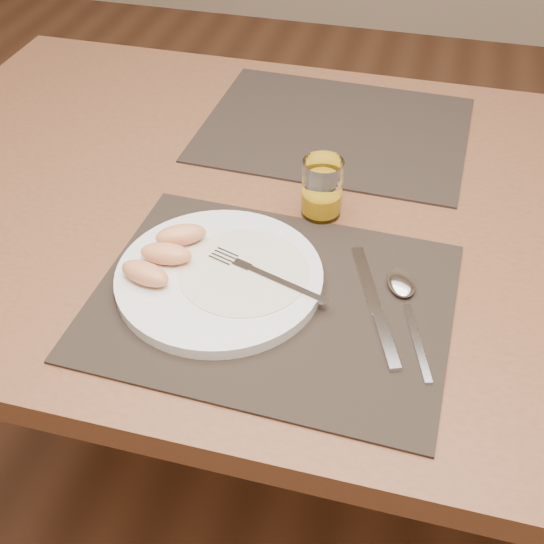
% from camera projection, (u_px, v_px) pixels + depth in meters
% --- Properties ---
extents(ground, '(5.00, 5.00, 0.00)m').
position_uv_depth(ground, '(295.00, 472.00, 1.53)').
color(ground, brown).
rests_on(ground, ground).
extents(table, '(1.40, 0.90, 0.75)m').
position_uv_depth(table, '(305.00, 244.00, 1.08)').
color(table, brown).
rests_on(table, ground).
extents(placemat_near, '(0.46, 0.36, 0.00)m').
position_uv_depth(placemat_near, '(272.00, 300.00, 0.87)').
color(placemat_near, black).
rests_on(placemat_near, table).
extents(placemat_far, '(0.46, 0.36, 0.00)m').
position_uv_depth(placemat_far, '(335.00, 129.00, 1.19)').
color(placemat_far, black).
rests_on(placemat_far, table).
extents(plate, '(0.27, 0.27, 0.02)m').
position_uv_depth(plate, '(219.00, 277.00, 0.89)').
color(plate, white).
rests_on(plate, placemat_near).
extents(plate_dressing, '(0.17, 0.17, 0.00)m').
position_uv_depth(plate_dressing, '(243.00, 271.00, 0.88)').
color(plate_dressing, white).
rests_on(plate_dressing, plate).
extents(fork, '(0.17, 0.07, 0.00)m').
position_uv_depth(fork, '(258.00, 272.00, 0.88)').
color(fork, silver).
rests_on(fork, plate).
extents(knife, '(0.09, 0.21, 0.01)m').
position_uv_depth(knife, '(378.00, 314.00, 0.84)').
color(knife, silver).
rests_on(knife, placemat_near).
extents(spoon, '(0.08, 0.19, 0.01)m').
position_uv_depth(spoon, '(403.00, 291.00, 0.87)').
color(spoon, silver).
rests_on(spoon, placemat_near).
extents(juice_glass, '(0.06, 0.06, 0.09)m').
position_uv_depth(juice_glass, '(322.00, 191.00, 0.98)').
color(juice_glass, white).
rests_on(juice_glass, placemat_near).
extents(grapefruit_wedges, '(0.09, 0.14, 0.03)m').
position_uv_depth(grapefruit_wedges, '(164.00, 254.00, 0.89)').
color(grapefruit_wedges, '#E5915D').
rests_on(grapefruit_wedges, plate).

